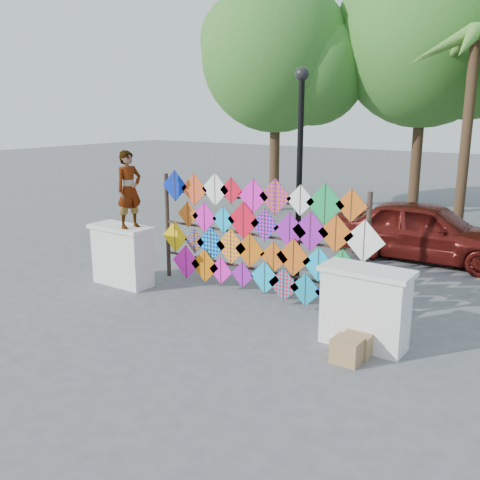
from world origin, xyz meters
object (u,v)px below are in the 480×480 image
Objects in this scene: kite_rack at (258,238)px; vendor_woman at (129,190)px; lamppost at (300,157)px; sedan at (426,231)px.

vendor_woman is at bearing -159.78° from kite_rack.
kite_rack is at bearing -60.58° from vendor_woman.
lamppost reaches higher than vendor_woman.
vendor_woman reaches higher than kite_rack.
vendor_woman is 7.24m from sedan.
sedan is at bearing -29.34° from vendor_woman.
sedan is at bearing 62.72° from lamppost.
vendor_woman is 3.54m from lamppost.
kite_rack is 1.15× the size of sedan.
kite_rack is 3.18× the size of vendor_woman.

